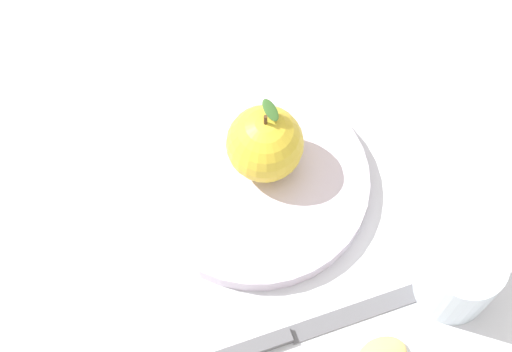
% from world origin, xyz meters
% --- Properties ---
extents(ground_plane, '(2.40, 2.40, 0.00)m').
position_xyz_m(ground_plane, '(0.00, 0.00, 0.00)').
color(ground_plane, silver).
extents(dinner_plate, '(0.23, 0.23, 0.02)m').
position_xyz_m(dinner_plate, '(0.02, 0.00, 0.01)').
color(dinner_plate, silver).
rests_on(dinner_plate, ground_plane).
extents(apple, '(0.08, 0.08, 0.09)m').
position_xyz_m(apple, '(0.04, -0.00, 0.06)').
color(apple, gold).
rests_on(apple, dinner_plate).
extents(cup, '(0.07, 0.07, 0.08)m').
position_xyz_m(cup, '(0.01, -0.22, 0.04)').
color(cup, silver).
rests_on(cup, ground_plane).
extents(knife, '(0.17, 0.16, 0.01)m').
position_xyz_m(knife, '(-0.10, -0.12, 0.00)').
color(knife, '#59595E').
rests_on(knife, ground_plane).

